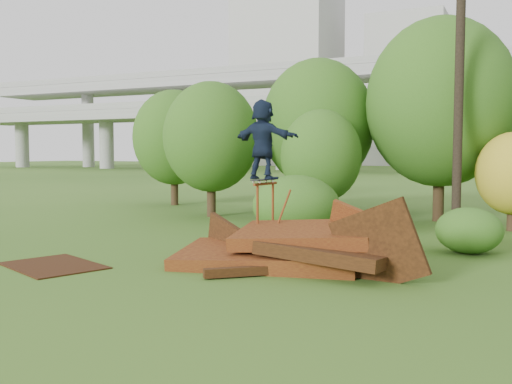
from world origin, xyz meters
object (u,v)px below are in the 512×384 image
at_px(skater, 263,139).
at_px(utility_pole, 459,80).
at_px(scrap_pile, 291,250).
at_px(flat_plate, 53,266).

bearing_deg(skater, utility_pole, -109.43).
xyz_separation_m(scrap_pile, utility_pole, (2.69, 7.03, 4.35)).
bearing_deg(flat_plate, utility_pole, 51.10).
height_order(skater, flat_plate, skater).
distance_m(skater, flat_plate, 5.56).
bearing_deg(scrap_pile, flat_plate, -155.03).
height_order(scrap_pile, flat_plate, scrap_pile).
relative_size(scrap_pile, flat_plate, 2.55).
xyz_separation_m(scrap_pile, skater, (-1.05, 0.80, 2.45)).
xyz_separation_m(scrap_pile, flat_plate, (-4.78, -2.22, -0.36)).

